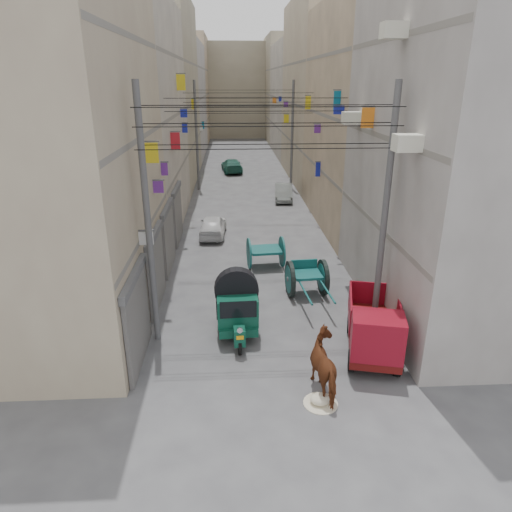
{
  "coord_description": "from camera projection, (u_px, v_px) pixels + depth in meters",
  "views": [
    {
      "loc": [
        -1.09,
        -7.23,
        7.97
      ],
      "look_at": [
        -0.33,
        6.5,
        2.65
      ],
      "focal_mm": 32.0,
      "sensor_mm": 36.0,
      "label": 1
    }
  ],
  "objects": [
    {
      "name": "tonga_cart",
      "position": [
        307.0,
        278.0,
        17.86
      ],
      "size": [
        1.59,
        3.24,
        1.43
      ],
      "rotation": [
        0.0,
        0.0,
        0.08
      ],
      "color": "black",
      "rests_on": "ground"
    },
    {
      "name": "auto_rickshaw",
      "position": [
        237.0,
        305.0,
        15.02
      ],
      "size": [
        1.52,
        2.56,
        1.78
      ],
      "rotation": [
        0.0,
        0.0,
        0.05
      ],
      "color": "black",
      "rests_on": "ground"
    },
    {
      "name": "distant_car_green",
      "position": [
        232.0,
        166.0,
        42.12
      ],
      "size": [
        2.13,
        4.29,
        1.2
      ],
      "primitive_type": "imported",
      "rotation": [
        0.0,
        0.0,
        3.25
      ],
      "color": "#205D4C",
      "rests_on": "ground"
    },
    {
      "name": "ground",
      "position": [
        288.0,
        482.0,
        9.67
      ],
      "size": [
        140.0,
        140.0,
        0.0
      ],
      "primitive_type": "plane",
      "color": "#444446",
      "rests_on": "ground"
    },
    {
      "name": "building_row_right",
      "position": [
        334.0,
        99.0,
        39.53
      ],
      "size": [
        8.0,
        62.0,
        14.0
      ],
      "color": "#ABA5A0",
      "rests_on": "ground"
    },
    {
      "name": "distant_car_grey",
      "position": [
        283.0,
        192.0,
        32.24
      ],
      "size": [
        1.46,
        3.46,
        1.11
      ],
      "primitive_type": "imported",
      "rotation": [
        0.0,
        0.0,
        -0.09
      ],
      "color": "slate",
      "rests_on": "ground"
    },
    {
      "name": "distant_car_white",
      "position": [
        213.0,
        226.0,
        24.81
      ],
      "size": [
        1.51,
        3.41,
        1.14
      ],
      "primitive_type": "imported",
      "rotation": [
        0.0,
        0.0,
        3.09
      ],
      "color": "silver",
      "rests_on": "ground"
    },
    {
      "name": "ac_units",
      "position": [
        380.0,
        98.0,
        14.32
      ],
      "size": [
        0.7,
        6.55,
        3.35
      ],
      "color": "silver",
      "rests_on": "ground"
    },
    {
      "name": "second_cart",
      "position": [
        266.0,
        251.0,
        20.57
      ],
      "size": [
        1.71,
        1.54,
        1.4
      ],
      "rotation": [
        0.0,
        0.0,
        0.09
      ],
      "color": "#125150",
      "rests_on": "ground"
    },
    {
      "name": "horse",
      "position": [
        328.0,
        366.0,
        12.25
      ],
      "size": [
        1.15,
        1.99,
        1.59
      ],
      "primitive_type": "imported",
      "rotation": [
        0.0,
        0.0,
        3.31
      ],
      "color": "maroon",
      "rests_on": "ground"
    },
    {
      "name": "shutters_left",
      "position": [
        163.0,
        250.0,
        18.59
      ],
      "size": [
        0.18,
        14.4,
        2.88
      ],
      "color": "#545359",
      "rests_on": "ground"
    },
    {
      "name": "building_row_left",
      "position": [
        148.0,
        99.0,
        38.71
      ],
      "size": [
        8.0,
        62.0,
        14.0
      ],
      "color": "tan",
      "rests_on": "ground"
    },
    {
      "name": "feed_sack",
      "position": [
        321.0,
        399.0,
        11.97
      ],
      "size": [
        0.57,
        0.46,
        0.28
      ],
      "primitive_type": "ellipsoid",
      "color": "beige",
      "rests_on": "ground"
    },
    {
      "name": "utility_poles",
      "position": [
        251.0,
        161.0,
        24.06
      ],
      "size": [
        7.4,
        22.2,
        8.0
      ],
      "color": "#505153",
      "rests_on": "ground"
    },
    {
      "name": "end_cap_building",
      "position": [
        236.0,
        91.0,
        68.8
      ],
      "size": [
        22.0,
        10.0,
        13.0
      ],
      "primitive_type": "cube",
      "color": "#9F957D",
      "rests_on": "ground"
    },
    {
      "name": "overhead_cables",
      "position": [
        254.0,
        109.0,
        20.64
      ],
      "size": [
        7.4,
        22.52,
        1.12
      ],
      "color": "black",
      "rests_on": "ground"
    },
    {
      "name": "mini_truck",
      "position": [
        374.0,
        333.0,
        13.65
      ],
      "size": [
        2.2,
        3.56,
        1.86
      ],
      "rotation": [
        0.0,
        0.0,
        -0.23
      ],
      "color": "black",
      "rests_on": "ground"
    },
    {
      "name": "signboards",
      "position": [
        248.0,
        158.0,
        28.6
      ],
      "size": [
        8.22,
        40.52,
        5.67
      ],
      "color": "#662791",
      "rests_on": "ground"
    }
  ]
}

